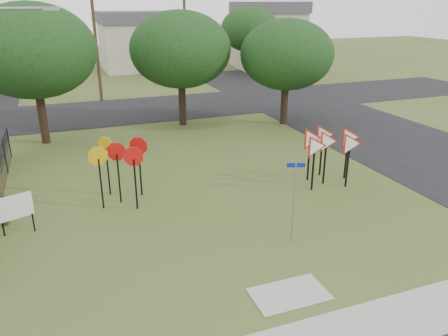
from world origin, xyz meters
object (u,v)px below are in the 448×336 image
(stop_sign_cluster, at_px, (119,157))
(info_board, at_px, (15,208))
(yield_sign_cluster, at_px, (329,143))
(street_name_sign, at_px, (294,197))

(stop_sign_cluster, xyz_separation_m, info_board, (-3.58, -1.30, -0.88))
(info_board, bearing_deg, yield_sign_cluster, 0.96)
(stop_sign_cluster, distance_m, info_board, 3.90)
(street_name_sign, height_order, stop_sign_cluster, street_name_sign)
(street_name_sign, distance_m, stop_sign_cluster, 6.74)
(stop_sign_cluster, distance_m, yield_sign_cluster, 8.44)
(street_name_sign, height_order, info_board, street_name_sign)
(stop_sign_cluster, bearing_deg, info_board, -160.08)
(stop_sign_cluster, height_order, info_board, stop_sign_cluster)
(street_name_sign, bearing_deg, yield_sign_cluster, 45.46)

